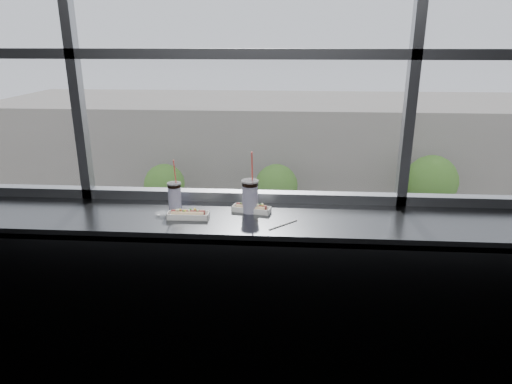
# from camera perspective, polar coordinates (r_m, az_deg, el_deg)

# --- Properties ---
(wall_back_lower) EXTENTS (6.00, 0.00, 6.00)m
(wall_back_lower) POSITION_cam_1_polar(r_m,az_deg,el_deg) (3.16, -1.78, -10.46)
(wall_back_lower) COLOR black
(wall_back_lower) RESTS_ON ground
(counter) EXTENTS (6.00, 0.55, 0.06)m
(counter) POSITION_cam_1_polar(r_m,az_deg,el_deg) (2.68, -2.48, -3.59)
(counter) COLOR #4E5052
(counter) RESTS_ON ground
(counter_fascia) EXTENTS (6.00, 0.04, 1.04)m
(counter_fascia) POSITION_cam_1_polar(r_m,az_deg,el_deg) (2.71, -2.94, -15.90)
(counter_fascia) COLOR #4E5052
(counter_fascia) RESTS_ON ground
(hotdog_tray_left) EXTENTS (0.24, 0.08, 0.06)m
(hotdog_tray_left) POSITION_cam_1_polar(r_m,az_deg,el_deg) (2.65, -8.47, -2.78)
(hotdog_tray_left) COLOR white
(hotdog_tray_left) RESTS_ON counter
(hotdog_tray_right) EXTENTS (0.24, 0.12, 0.06)m
(hotdog_tray_right) POSITION_cam_1_polar(r_m,az_deg,el_deg) (2.72, -0.57, -2.04)
(hotdog_tray_right) COLOR white
(hotdog_tray_right) RESTS_ON counter
(soda_cup_left) EXTENTS (0.08, 0.08, 0.31)m
(soda_cup_left) POSITION_cam_1_polar(r_m,az_deg,el_deg) (2.80, -10.14, -0.29)
(soda_cup_left) COLOR white
(soda_cup_left) RESTS_ON counter
(soda_cup_right) EXTENTS (0.10, 0.10, 0.38)m
(soda_cup_right) POSITION_cam_1_polar(r_m,az_deg,el_deg) (2.69, -0.75, -0.32)
(soda_cup_right) COLOR white
(soda_cup_right) RESTS_ON counter
(loose_straw) EXTENTS (0.16, 0.16, 0.01)m
(loose_straw) POSITION_cam_1_polar(r_m,az_deg,el_deg) (2.54, 3.43, -4.09)
(loose_straw) COLOR white
(loose_straw) RESTS_ON counter
(wrapper) EXTENTS (0.10, 0.07, 0.03)m
(wrapper) POSITION_cam_1_polar(r_m,az_deg,el_deg) (2.73, -11.44, -2.63)
(wrapper) COLOR silver
(wrapper) RESTS_ON counter
(plaza_ground) EXTENTS (120.00, 120.00, 0.00)m
(plaza_ground) POSITION_cam_1_polar(r_m,az_deg,el_deg) (48.06, 3.55, 2.80)
(plaza_ground) COLOR gray
(plaza_ground) RESTS_ON ground
(street_asphalt) EXTENTS (80.00, 10.00, 0.06)m
(street_asphalt) POSITION_cam_1_polar(r_m,az_deg,el_deg) (26.22, 2.93, -11.25)
(street_asphalt) COLOR black
(street_asphalt) RESTS_ON plaza_ground
(far_sidewalk) EXTENTS (80.00, 6.00, 0.04)m
(far_sidewalk) POSITION_cam_1_polar(r_m,az_deg,el_deg) (33.40, 3.24, -4.42)
(far_sidewalk) COLOR gray
(far_sidewalk) RESTS_ON plaza_ground
(far_building) EXTENTS (50.00, 14.00, 8.00)m
(far_building) POSITION_cam_1_polar(r_m,az_deg,el_deg) (41.74, 3.57, 6.03)
(far_building) COLOR gray
(far_building) RESTS_ON plaza_ground
(car_near_a) EXTENTS (3.26, 6.56, 2.11)m
(car_near_a) POSITION_cam_1_polar(r_m,az_deg,el_deg) (25.64, -26.98, -11.43)
(car_near_a) COLOR silver
(car_near_a) RESTS_ON street_asphalt
(car_near_d) EXTENTS (3.52, 6.82, 2.18)m
(car_near_d) POSITION_cam_1_polar(r_m,az_deg,el_deg) (23.00, 18.97, -13.76)
(car_near_d) COLOR beige
(car_near_d) RESTS_ON street_asphalt
(car_far_c) EXTENTS (3.17, 6.24, 2.00)m
(car_far_c) POSITION_cam_1_polar(r_m,az_deg,el_deg) (31.63, 25.85, -5.70)
(car_far_c) COLOR silver
(car_far_c) RESTS_ON street_asphalt
(car_near_c) EXTENTS (2.89, 6.14, 2.00)m
(car_near_c) POSITION_cam_1_polar(r_m,az_deg,el_deg) (22.37, -2.13, -13.90)
(car_near_c) COLOR maroon
(car_near_c) RESTS_ON street_asphalt
(car_far_b) EXTENTS (3.05, 6.28, 2.03)m
(car_far_b) POSITION_cam_1_polar(r_m,az_deg,el_deg) (29.54, 10.81, -5.71)
(car_far_b) COLOR brown
(car_far_b) RESTS_ON street_asphalt
(car_far_a) EXTENTS (3.01, 6.29, 2.04)m
(car_far_a) POSITION_cam_1_polar(r_m,az_deg,el_deg) (30.50, -12.36, -5.01)
(car_far_a) COLOR black
(car_far_a) RESTS_ON street_asphalt
(car_near_b) EXTENTS (3.72, 7.19, 2.30)m
(car_near_b) POSITION_cam_1_polar(r_m,az_deg,el_deg) (23.23, -14.18, -12.74)
(car_near_b) COLOR #302B2A
(car_near_b) RESTS_ON street_asphalt
(pedestrian_a) EXTENTS (0.83, 0.62, 1.87)m
(pedestrian_a) POSITION_cam_1_polar(r_m,az_deg,el_deg) (34.52, -8.80, -2.13)
(pedestrian_a) COLOR #66605B
(pedestrian_a) RESTS_ON far_sidewalk
(pedestrian_b) EXTENTS (0.76, 1.01, 2.27)m
(pedestrian_b) POSITION_cam_1_polar(r_m,az_deg,el_deg) (32.44, 4.11, -2.96)
(pedestrian_b) COLOR #66605B
(pedestrian_b) RESTS_ON far_sidewalk
(pedestrian_c) EXTENTS (0.94, 0.70, 2.11)m
(pedestrian_c) POSITION_cam_1_polar(r_m,az_deg,el_deg) (33.42, 9.29, -2.65)
(pedestrian_c) COLOR #66605B
(pedestrian_c) RESTS_ON far_sidewalk
(tree_left) EXTENTS (2.94, 2.94, 4.60)m
(tree_left) POSITION_cam_1_polar(r_m,az_deg,el_deg) (33.49, -11.36, 0.95)
(tree_left) COLOR #47382B
(tree_left) RESTS_ON far_sidewalk
(tree_center) EXTENTS (3.04, 3.04, 4.74)m
(tree_center) POSITION_cam_1_polar(r_m,az_deg,el_deg) (32.30, 2.55, 0.82)
(tree_center) COLOR #47382B
(tree_center) RESTS_ON far_sidewalk
(tree_right) EXTENTS (3.57, 3.57, 5.57)m
(tree_right) POSITION_cam_1_polar(r_m,az_deg,el_deg) (33.62, 21.07, 1.29)
(tree_right) COLOR #47382B
(tree_right) RESTS_ON far_sidewalk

